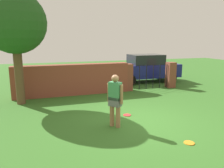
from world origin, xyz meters
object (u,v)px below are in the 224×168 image
car (145,68)px  frisbee_red (127,115)px  frisbee_orange (189,143)px  person (115,98)px  tree (15,23)px

car → frisbee_red: 6.56m
frisbee_red → frisbee_orange: 2.59m
person → frisbee_orange: person is taller
tree → frisbee_orange: tree is taller
frisbee_red → tree: bearing=143.4°
tree → car: bearing=21.4°
person → frisbee_orange: (1.47, -1.66, -0.89)m
tree → car: tree is taller
car → frisbee_orange: bearing=71.7°
car → frisbee_red: car is taller
tree → car: size_ratio=1.07×
person → tree: bearing=-179.1°
person → frisbee_red: person is taller
frisbee_red → car: bearing=57.9°
frisbee_red → frisbee_orange: size_ratio=1.00×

